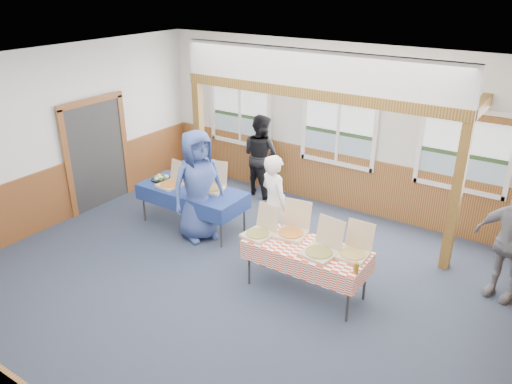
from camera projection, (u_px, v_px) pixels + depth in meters
floor at (234, 285)px, 7.53m from camera, size 8.00×8.00×0.00m
ceiling at (229, 71)px, 6.24m from camera, size 8.00×8.00×0.00m
wall_back at (340, 128)px, 9.55m from camera, size 8.00×0.00×8.00m
wall_left at (51, 139)px, 8.91m from camera, size 0.00×8.00×8.00m
wainscot_back at (335, 179)px, 9.95m from camera, size 7.98×0.05×1.10m
wainscot_left at (61, 193)px, 9.32m from camera, size 0.05×6.98×1.10m
cased_opening at (97, 155)px, 9.80m from camera, size 0.06×1.30×2.10m
window_left at (240, 108)px, 10.65m from camera, size 1.56×0.10×1.46m
window_mid at (339, 125)px, 9.48m from camera, size 1.56×0.10×1.46m
window_right at (465, 146)px, 8.31m from camera, size 1.56×0.10×1.46m
post_left at (199, 142)px, 10.06m from camera, size 0.15×0.15×2.40m
post_right at (456, 199)px, 7.52m from camera, size 0.15×0.15×2.40m
cross_beam at (312, 94)px, 8.27m from camera, size 5.15×0.18×0.18m
table_left at (192, 191)px, 9.02m from camera, size 2.01×0.90×0.76m
table_right at (307, 250)px, 7.11m from camera, size 1.93×1.36×0.76m
pizza_box_a at (171, 182)px, 9.09m from camera, size 0.43×0.51×0.42m
pizza_box_b at (212, 186)px, 8.93m from camera, size 0.55×0.62×0.47m
pizza_box_c at (259, 232)px, 7.36m from camera, size 0.45×0.53×0.43m
pizza_box_d at (292, 231)px, 7.39m from camera, size 0.50×0.58×0.46m
pizza_box_e at (321, 250)px, 6.87m from camera, size 0.49×0.58×0.47m
pizza_box_f at (354, 251)px, 6.84m from camera, size 0.40×0.49×0.43m
veggie_tray at (161, 178)px, 9.37m from camera, size 0.37×0.37×0.09m
drink_glass at (356, 268)px, 6.44m from camera, size 0.07×0.07×0.15m
woman_white at (274, 204)px, 8.18m from camera, size 0.73×0.63×1.70m
woman_black at (261, 155)px, 10.32m from camera, size 0.95×0.81×1.73m
man_blue at (198, 186)px, 8.53m from camera, size 0.97×1.14×1.97m
person_grey at (510, 243)px, 6.96m from camera, size 1.10×0.70×1.75m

